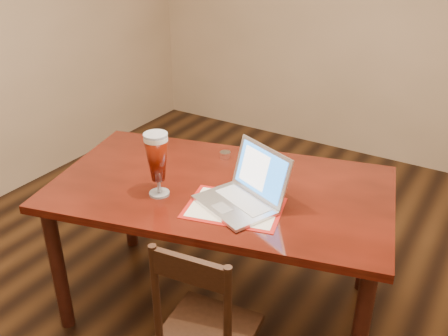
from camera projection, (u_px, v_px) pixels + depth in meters
The scene contains 3 objects.
ground at pixel (229, 318), 2.80m from camera, with size 5.00×5.00×0.00m, color black.
dining_table at pixel (219, 200), 2.56m from camera, with size 1.88×1.34×1.12m.
dining_chair at pixel (205, 332), 2.14m from camera, with size 0.43×0.42×0.91m.
Camera 1 is at (1.08, -1.80, 2.03)m, focal length 40.00 mm.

